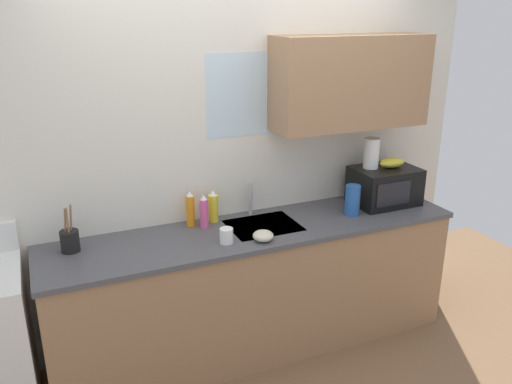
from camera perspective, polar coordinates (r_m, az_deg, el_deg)
The scene contains 13 objects.
kitchen_wall_assembly at distance 3.64m, azimuth 0.25°, elevation 4.92°, with size 3.54×0.42×2.50m.
counter_unit at distance 3.66m, azimuth 0.01°, elevation -10.27°, with size 2.77×0.63×0.90m.
sink_faucet at distance 3.65m, azimuth -0.62°, elevation -0.68°, with size 0.03×0.03×0.24m, color #B2B5BA.
microwave at distance 3.96m, azimuth 13.76°, elevation 0.66°, with size 0.46×0.35×0.27m.
banana_bunch at distance 3.94m, azimuth 14.53°, elevation 3.10°, with size 0.20×0.11×0.07m, color gold.
paper_towel_roll at distance 3.87m, azimuth 12.41°, elevation 4.14°, with size 0.11×0.11×0.22m, color white.
dish_soap_bottle_yellow at distance 3.54m, azimuth -4.67°, elevation -1.61°, with size 0.07×0.07×0.22m.
dish_soap_bottle_pink at distance 3.45m, azimuth -5.66°, elevation -2.16°, with size 0.06×0.06×0.23m.
dish_soap_bottle_orange at distance 3.48m, azimuth -7.14°, elevation -1.88°, with size 0.06×0.06×0.24m.
cereal_canister at distance 3.70m, azimuth 10.42°, elevation -0.86°, with size 0.10×0.10×0.21m, color #2659A5.
mug_white at distance 3.24m, azimuth -3.23°, elevation -4.75°, with size 0.08×0.08×0.10m, color white.
utensil_crock at distance 3.30m, azimuth -19.54°, elevation -4.95°, with size 0.11×0.11×0.29m.
small_bowl at distance 3.27m, azimuth 0.78°, elevation -4.76°, with size 0.13×0.13×0.07m, color beige.
Camera 1 is at (-1.27, -2.91, 2.27)m, focal length 36.89 mm.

